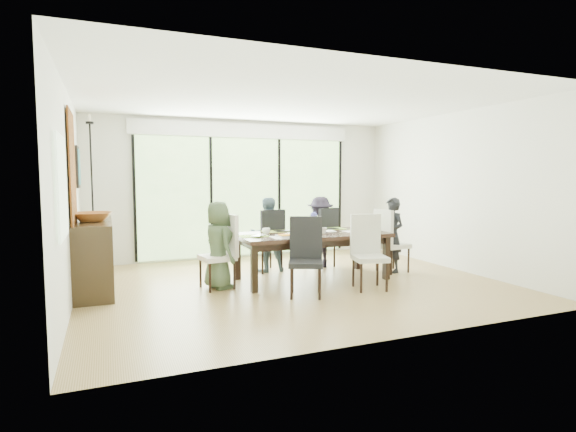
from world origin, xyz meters
name	(u,v)px	position (x,y,z in m)	size (l,w,h in m)	color
floor	(294,284)	(0.00, 0.00, -0.01)	(6.00, 5.00, 0.01)	brown
ceiling	(294,100)	(0.00, 0.00, 2.71)	(6.00, 5.00, 0.01)	white
wall_back	(245,189)	(0.00, 2.51, 1.35)	(6.00, 0.02, 2.70)	silver
wall_front	(396,203)	(0.00, -2.51, 1.35)	(6.00, 0.02, 2.70)	silver
wall_left	(68,197)	(-3.01, 0.00, 1.35)	(0.02, 5.00, 2.70)	white
wall_right	(455,191)	(3.01, 0.00, 1.35)	(0.02, 5.00, 2.70)	white
glass_doors	(246,197)	(0.00, 2.47, 1.20)	(4.20, 0.02, 2.30)	#598C3F
blinds_header	(246,131)	(0.00, 2.46, 2.50)	(4.40, 0.06, 0.28)	white
mullion_a	(135,199)	(-2.10, 2.46, 1.20)	(0.05, 0.04, 2.30)	black
mullion_b	(211,198)	(-0.70, 2.46, 1.20)	(0.05, 0.04, 2.30)	black
mullion_c	(279,196)	(0.70, 2.46, 1.20)	(0.05, 0.04, 2.30)	black
mullion_d	(340,195)	(2.10, 2.46, 1.20)	(0.05, 0.04, 2.30)	black
side_window	(62,187)	(-2.97, -1.20, 1.50)	(0.02, 0.90, 1.00)	#8CAD7F
deck	(234,252)	(0.00, 3.40, -0.05)	(6.00, 1.80, 0.10)	brown
rail_top	(225,221)	(0.00, 4.20, 0.55)	(6.00, 0.08, 0.06)	#513122
foliage_left	(141,183)	(-1.80, 5.20, 1.44)	(3.20, 3.20, 3.20)	#14380F
foliage_mid	(224,169)	(0.40, 5.80, 1.80)	(4.00, 4.00, 4.00)	#14380F
foliage_right	(297,189)	(2.20, 5.00, 1.26)	(2.80, 2.80, 2.80)	#14380F
foliage_far	(183,176)	(-0.60, 6.50, 1.62)	(3.60, 3.60, 3.60)	#14380F
table_top	(312,235)	(0.37, 0.17, 0.70)	(2.33, 1.07, 0.06)	black
table_apron	(312,241)	(0.37, 0.17, 0.61)	(2.14, 0.87, 0.10)	black
table_leg_fl	(254,269)	(-0.71, -0.26, 0.33)	(0.09, 0.09, 0.67)	black
table_leg_fr	(386,258)	(1.45, -0.26, 0.33)	(0.09, 0.09, 0.67)	black
table_leg_bl	(237,258)	(-0.71, 0.60, 0.33)	(0.09, 0.09, 0.67)	black
table_leg_br	(358,250)	(1.45, 0.60, 0.33)	(0.09, 0.09, 0.67)	black
chair_left_end	(217,251)	(-1.13, 0.17, 0.53)	(0.45, 0.45, 1.07)	white
chair_right_end	(393,240)	(1.87, 0.17, 0.53)	(0.45, 0.45, 1.07)	beige
chair_far_left	(267,240)	(-0.08, 1.02, 0.53)	(0.45, 0.45, 1.07)	black
chair_far_right	(320,237)	(0.92, 1.02, 0.53)	(0.45, 0.45, 1.07)	black
chair_near_left	(306,257)	(-0.13, -0.70, 0.53)	(0.45, 0.45, 1.07)	black
chair_near_right	(370,252)	(0.87, -0.70, 0.53)	(0.45, 0.45, 1.07)	beige
person_left_end	(218,245)	(-1.11, 0.17, 0.63)	(0.58, 0.37, 1.25)	#405237
person_right_end	(392,235)	(1.85, 0.17, 0.63)	(0.58, 0.37, 1.25)	black
person_far_left	(267,235)	(-0.08, 1.00, 0.63)	(0.58, 0.37, 1.25)	slate
person_far_right	(320,232)	(0.92, 1.00, 0.63)	(0.58, 0.37, 1.25)	black
placemat_left	(254,236)	(-0.58, 0.17, 0.73)	(0.43, 0.31, 0.01)	#8DBA42
placemat_right	(365,230)	(1.32, 0.17, 0.73)	(0.43, 0.31, 0.01)	#79A53B
placemat_far_l	(276,231)	(-0.08, 0.57, 0.73)	(0.43, 0.31, 0.01)	#8CA63B
placemat_far_r	(332,229)	(0.92, 0.57, 0.73)	(0.43, 0.31, 0.01)	#87B641
placemat_paper	(286,237)	(-0.18, -0.13, 0.73)	(0.43, 0.31, 0.01)	white
tablet_far_l	(283,231)	(0.02, 0.52, 0.74)	(0.25, 0.17, 0.01)	black
tablet_far_r	(330,229)	(0.87, 0.52, 0.74)	(0.23, 0.17, 0.01)	black
papers	(353,231)	(1.07, 0.12, 0.73)	(0.29, 0.21, 0.00)	white
platter_base	(286,236)	(-0.18, -0.13, 0.75)	(0.25, 0.25, 0.02)	white
platter_snacks	(286,235)	(-0.18, -0.13, 0.76)	(0.19, 0.19, 0.01)	orange
vase	(314,229)	(0.42, 0.22, 0.79)	(0.08, 0.08, 0.12)	silver
hyacinth_stems	(314,221)	(0.42, 0.22, 0.90)	(0.04, 0.04, 0.16)	#337226
hyacinth_blooms	(314,215)	(0.42, 0.22, 1.00)	(0.11, 0.11, 0.11)	#4D50C0
laptop	(262,236)	(-0.48, 0.07, 0.74)	(0.32, 0.21, 0.03)	silver
cup_a	(266,231)	(-0.33, 0.32, 0.77)	(0.12, 0.12, 0.09)	white
cup_b	(324,231)	(0.52, 0.07, 0.77)	(0.10, 0.10, 0.09)	white
cup_c	(354,227)	(1.17, 0.27, 0.77)	(0.12, 0.12, 0.09)	white
book	(325,231)	(0.62, 0.22, 0.74)	(0.16, 0.22, 0.02)	white
sideboard	(94,255)	(-2.76, 0.73, 0.49)	(0.49, 1.75, 0.99)	black
bowl	(92,217)	(-2.76, 0.63, 1.05)	(0.52, 0.52, 0.13)	brown
candlestick_base	(93,217)	(-2.76, 1.08, 1.01)	(0.11, 0.11, 0.04)	black
candlestick_shaft	(91,170)	(-2.76, 1.08, 1.70)	(0.03, 0.03, 1.37)	black
candlestick_pan	(90,123)	(-2.76, 1.08, 2.38)	(0.11, 0.11, 0.03)	black
candle	(89,118)	(-2.76, 1.08, 2.44)	(0.04, 0.04, 0.11)	silver
tapestry	(72,169)	(-2.97, 0.40, 1.70)	(0.02, 1.00, 1.50)	#8F4514
art_frame	(78,167)	(-2.97, 1.70, 1.75)	(0.03, 0.55, 0.65)	black
art_canvas	(79,167)	(-2.95, 1.70, 1.75)	(0.01, 0.45, 0.55)	#1C555A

